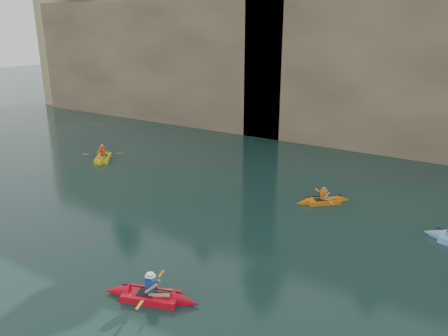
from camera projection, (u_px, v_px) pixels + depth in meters
The scene contains 8 objects.
cliff at pixel (411, 54), 33.84m from camera, with size 70.00×16.00×12.00m, color tan.
cliff_slab_west at pixel (152, 59), 38.31m from camera, with size 26.00×2.40×10.56m, color tan.
cliff_slab_center at pixel (422, 66), 26.98m from camera, with size 24.00×2.40×11.40m, color tan.
sea_cave_west at pixel (167, 100), 37.79m from camera, with size 4.50×1.00×4.00m, color black.
sea_cave_center at pixel (321, 122), 30.79m from camera, with size 3.50×1.00×3.20m, color black.
main_kayaker at pixel (151, 296), 13.51m from camera, with size 3.19×2.05×1.16m.
kayaker_orange at pixel (323, 201), 20.89m from camera, with size 2.42×2.31×1.03m.
kayaker_yellow at pixel (103, 158), 27.56m from camera, with size 2.56×2.99×1.30m.
Camera 1 is at (6.41, -7.28, 8.12)m, focal length 35.00 mm.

